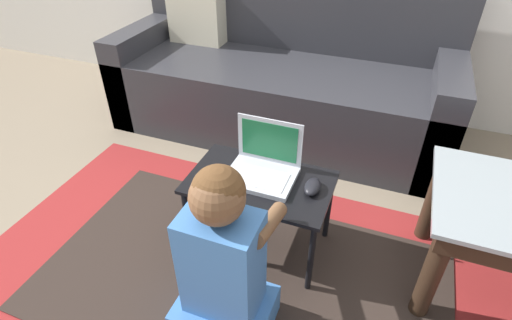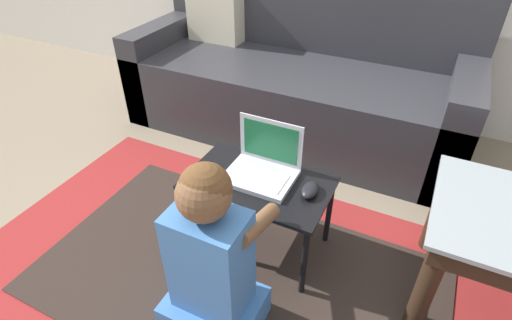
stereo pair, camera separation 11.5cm
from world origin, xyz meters
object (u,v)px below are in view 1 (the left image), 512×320
Objects in this scene: couch at (281,80)px; person_seated at (223,266)px; laptop_desk at (260,189)px; computer_mouse at (312,187)px; laptop at (263,168)px.

person_seated is at bearing -79.24° from couch.
laptop_desk is 0.41m from person_seated.
laptop_desk is (0.25, -1.06, 0.01)m from couch.
computer_mouse is (0.47, -1.04, 0.07)m from couch.
laptop_desk is at bearing -85.95° from laptop.
laptop is 2.55× the size of computer_mouse.
person_seated is (0.03, -0.45, -0.08)m from laptop.
laptop is at bearing -76.13° from couch.
computer_mouse is at bearing 4.55° from laptop_desk.
person_seated is (-0.19, -0.43, -0.06)m from computer_mouse.
laptop_desk is 0.09m from laptop.
couch is at bearing 100.76° from person_seated.
computer_mouse is (0.21, 0.02, 0.06)m from laptop_desk.
couch is at bearing 103.53° from laptop_desk.
laptop_desk is 5.36× the size of computer_mouse.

